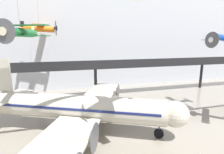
{
  "coord_description": "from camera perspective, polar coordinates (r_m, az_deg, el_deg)",
  "views": [
    {
      "loc": [
        -7.04,
        -8.09,
        13.03
      ],
      "look_at": [
        -1.02,
        13.59,
        8.41
      ],
      "focal_mm": 28.0,
      "sensor_mm": 36.0,
      "label": 1
    }
  ],
  "objects": [
    {
      "name": "hangar_back_wall",
      "position": [
        50.09,
        -7.6,
        12.34
      ],
      "size": [
        140.0,
        3.0,
        27.52
      ],
      "color": "silver",
      "rests_on": "ground"
    },
    {
      "name": "mezzanine_walkway",
      "position": [
        40.02,
        -5.22,
        3.35
      ],
      "size": [
        110.0,
        3.2,
        8.94
      ],
      "color": "black",
      "rests_on": "ground"
    },
    {
      "name": "airliner_silver_main",
      "position": [
        26.1,
        -11.09,
        -9.81
      ],
      "size": [
        28.84,
        33.99,
        10.48
      ],
      "rotation": [
        0.0,
        0.0,
        -0.45
      ],
      "color": "beige",
      "rests_on": "ground"
    },
    {
      "name": "suspended_plane_orange_highwing",
      "position": [
        43.0,
        -22.66,
        14.42
      ],
      "size": [
        7.78,
        9.55,
        8.57
      ],
      "rotation": [
        0.0,
        0.0,
        6.21
      ],
      "color": "orange"
    },
    {
      "name": "suspended_plane_blue_trainer",
      "position": [
        36.96,
        32.69,
        10.64
      ],
      "size": [
        6.34,
        7.75,
        10.8
      ],
      "rotation": [
        0.0,
        0.0,
        3.24
      ],
      "color": "#1E4CAD"
    },
    {
      "name": "suspended_plane_green_biplane",
      "position": [
        25.72,
        -27.77,
        12.85
      ],
      "size": [
        7.72,
        6.69,
        9.99
      ],
      "rotation": [
        0.0,
        0.0,
        4.32
      ],
      "color": "#1E6B33"
    }
  ]
}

